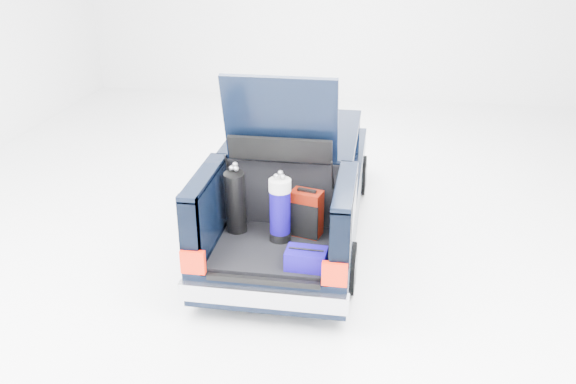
% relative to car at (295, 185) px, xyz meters
% --- Properties ---
extents(ground, '(14.00, 14.00, 0.00)m').
position_rel_car_xyz_m(ground, '(0.00, -0.11, -0.67)').
color(ground, white).
rests_on(ground, ground).
extents(car, '(1.87, 4.65, 2.47)m').
position_rel_car_xyz_m(car, '(0.00, 0.00, 0.00)').
color(car, black).
rests_on(car, ground).
extents(red_suitcase, '(0.39, 0.31, 0.58)m').
position_rel_car_xyz_m(red_suitcase, '(0.32, -1.26, 0.20)').
color(red_suitcase, '#620F03').
rests_on(red_suitcase, car).
extents(black_golf_bag, '(0.26, 0.33, 0.86)m').
position_rel_car_xyz_m(black_golf_bag, '(-0.50, -1.32, 0.32)').
color(black_golf_bag, black).
rests_on(black_golf_bag, car).
extents(blue_golf_bag, '(0.32, 0.32, 0.85)m').
position_rel_car_xyz_m(blue_golf_bag, '(0.04, -1.42, 0.31)').
color(blue_golf_bag, black).
rests_on(blue_golf_bag, car).
extents(blue_duffel, '(0.44, 0.30, 0.23)m').
position_rel_car_xyz_m(blue_duffel, '(0.41, -1.98, 0.03)').
color(blue_duffel, '#110573').
rests_on(blue_duffel, car).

